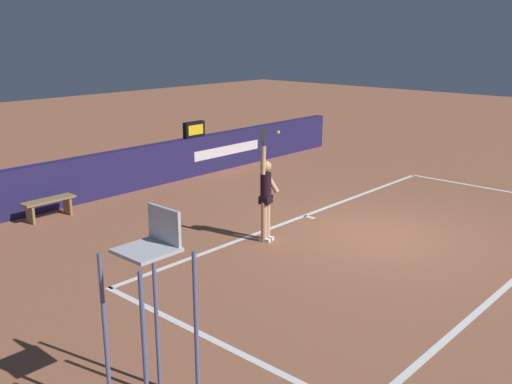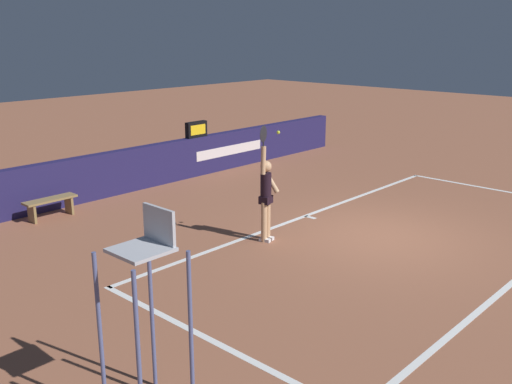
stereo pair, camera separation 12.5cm
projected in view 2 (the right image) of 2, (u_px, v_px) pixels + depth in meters
name	position (u px, v px, depth m)	size (l,w,h in m)	color
ground_plane	(381.00, 236.00, 12.41)	(60.00, 60.00, 0.00)	#975A3F
court_lines	(399.00, 241.00, 12.14)	(11.03, 5.13, 0.00)	white
back_wall	(172.00, 161.00, 16.85)	(14.71, 0.29, 1.17)	#211C4D
speed_display	(196.00, 129.00, 17.32)	(0.74, 0.17, 0.47)	black
tennis_player	(266.00, 194.00, 11.88)	(0.48, 0.39, 2.46)	tan
tennis_ball	(278.00, 132.00, 11.48)	(0.07, 0.07, 0.07)	#CCE32F
umpire_chair	(147.00, 287.00, 6.30)	(0.76, 0.76, 2.41)	slate
courtside_bench_near	(50.00, 204.00, 13.53)	(1.24, 0.37, 0.48)	olive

